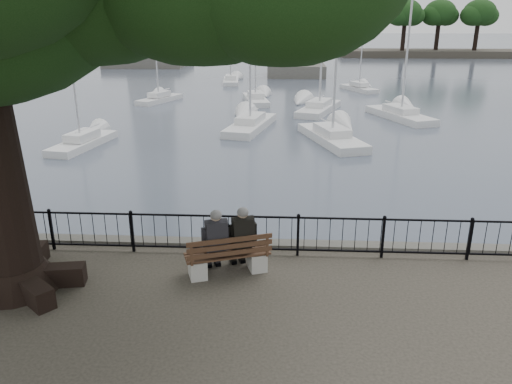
# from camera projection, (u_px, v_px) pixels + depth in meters

# --- Properties ---
(harbor) EXTENTS (260.00, 260.00, 1.20)m
(harbor) POSITION_uv_depth(u_px,v_px,m) (257.00, 263.00, 12.71)
(harbor) COLOR #4A4843
(harbor) RESTS_ON ground
(railing) EXTENTS (22.06, 0.06, 1.00)m
(railing) POSITION_uv_depth(u_px,v_px,m) (256.00, 233.00, 11.89)
(railing) COLOR black
(railing) RESTS_ON ground
(bench) EXTENTS (1.96, 1.14, 0.99)m
(bench) POSITION_uv_depth(u_px,v_px,m) (228.00, 260.00, 11.05)
(bench) COLOR #A09E99
(bench) RESTS_ON ground
(person_left) EXTENTS (0.62, 0.86, 1.57)m
(person_left) POSITION_uv_depth(u_px,v_px,m) (215.00, 244.00, 10.96)
(person_left) COLOR black
(person_left) RESTS_ON ground
(person_right) EXTENTS (0.62, 0.86, 1.57)m
(person_right) POSITION_uv_depth(u_px,v_px,m) (241.00, 241.00, 11.11)
(person_right) COLOR black
(person_right) RESTS_ON ground
(lion_monument) EXTENTS (6.38, 6.38, 9.31)m
(lion_monument) POSITION_uv_depth(u_px,v_px,m) (297.00, 55.00, 56.17)
(lion_monument) COLOR #4A4843
(lion_monument) RESTS_ON ground
(sailboat_a) EXTENTS (2.20, 5.08, 9.58)m
(sailboat_a) POSITION_uv_depth(u_px,v_px,m) (83.00, 141.00, 25.96)
(sailboat_a) COLOR silver
(sailboat_a) RESTS_ON ground
(sailboat_b) EXTENTS (3.00, 6.34, 13.22)m
(sailboat_b) POSITION_uv_depth(u_px,v_px,m) (251.00, 123.00, 30.05)
(sailboat_b) COLOR silver
(sailboat_b) RESTS_ON ground
(sailboat_c) EXTENTS (3.52, 6.38, 11.02)m
(sailboat_c) POSITION_uv_depth(u_px,v_px,m) (332.00, 136.00, 26.97)
(sailboat_c) COLOR silver
(sailboat_c) RESTS_ON ground
(sailboat_d) EXTENTS (3.81, 6.27, 11.62)m
(sailboat_d) POSITION_uv_depth(u_px,v_px,m) (400.00, 114.00, 33.05)
(sailboat_d) COLOR silver
(sailboat_d) RESTS_ON ground
(sailboat_e) EXTENTS (2.99, 4.84, 9.87)m
(sailboat_e) POSITION_uv_depth(u_px,v_px,m) (159.00, 98.00, 39.66)
(sailboat_e) COLOR silver
(sailboat_e) RESTS_ON ground
(sailboat_f) EXTENTS (2.47, 5.60, 12.02)m
(sailboat_f) POSITION_uv_depth(u_px,v_px,m) (256.00, 98.00, 39.35)
(sailboat_f) COLOR silver
(sailboat_f) RESTS_ON ground
(sailboat_g) EXTENTS (3.11, 4.72, 8.12)m
(sailboat_g) POSITION_uv_depth(u_px,v_px,m) (359.00, 88.00, 45.57)
(sailboat_g) COLOR silver
(sailboat_g) RESTS_ON ground
(sailboat_h) EXTENTS (1.95, 5.42, 13.54)m
(sailboat_h) POSITION_uv_depth(u_px,v_px,m) (231.00, 79.00, 50.61)
(sailboat_h) COLOR silver
(sailboat_h) RESTS_ON ground
(sailboat_i) EXTENTS (3.67, 6.40, 11.50)m
(sailboat_i) POSITION_uv_depth(u_px,v_px,m) (319.00, 107.00, 35.42)
(sailboat_i) COLOR silver
(sailboat_i) RESTS_ON ground
(far_shore) EXTENTS (30.00, 8.60, 9.18)m
(far_shore) POSITION_uv_depth(u_px,v_px,m) (436.00, 32.00, 82.22)
(far_shore) COLOR #2E2A23
(far_shore) RESTS_ON ground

